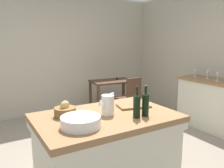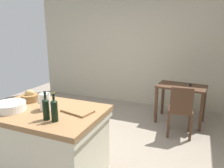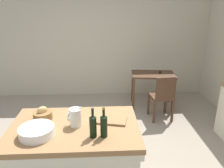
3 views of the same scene
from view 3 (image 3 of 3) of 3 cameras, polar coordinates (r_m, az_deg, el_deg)
The scene contains 11 objects.
ground_plane at distance 3.40m, azimuth -2.63°, elevation -19.06°, with size 6.76×6.76×0.00m, color gray.
wall_back at distance 5.32m, azimuth -3.14°, elevation 10.76°, with size 5.32×0.12×2.60m, color #B2AA93.
island_table at distance 2.74m, azimuth -9.27°, elevation -17.90°, with size 1.43×0.94×0.88m.
writing_desk at distance 4.80m, azimuth 10.53°, elevation 1.23°, with size 0.95×0.65×0.81m.
wooden_chair at distance 4.31m, azimuth 12.89°, elevation -3.06°, with size 0.43×0.43×0.91m.
pitcher at distance 2.46m, azimuth -9.47°, elevation -8.46°, with size 0.17×0.13×0.25m.
wash_bowl at distance 2.41m, azimuth -18.92°, elevation -11.54°, with size 0.36×0.36×0.10m, color white.
bread_basket at distance 2.70m, azimuth -17.51°, elevation -7.62°, with size 0.22×0.22×0.16m.
cutting_board at distance 2.57m, azimuth -0.30°, elevation -9.26°, with size 0.36×0.22×0.02m, color olive.
wine_bottle_dark at distance 2.23m, azimuth -2.13°, elevation -10.59°, with size 0.07×0.07×0.32m.
wine_bottle_amber at distance 2.24m, azimuth -4.95°, elevation -10.66°, with size 0.07×0.07×0.32m.
Camera 3 is at (0.01, -2.65, 2.14)m, focal length 35.30 mm.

